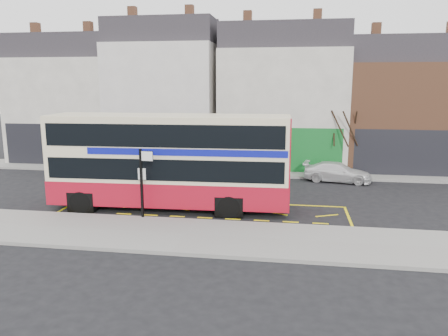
% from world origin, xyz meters
% --- Properties ---
extents(ground, '(120.00, 120.00, 0.00)m').
position_xyz_m(ground, '(0.00, 0.00, 0.00)').
color(ground, black).
rests_on(ground, ground).
extents(pavement, '(40.00, 4.00, 0.15)m').
position_xyz_m(pavement, '(0.00, -2.30, 0.07)').
color(pavement, gray).
rests_on(pavement, ground).
extents(kerb, '(40.00, 0.15, 0.15)m').
position_xyz_m(kerb, '(0.00, -0.38, 0.07)').
color(kerb, gray).
rests_on(kerb, ground).
extents(far_pavement, '(50.00, 3.00, 0.15)m').
position_xyz_m(far_pavement, '(0.00, 11.00, 0.07)').
color(far_pavement, gray).
rests_on(far_pavement, ground).
extents(road_markings, '(14.00, 3.40, 0.01)m').
position_xyz_m(road_markings, '(0.00, 1.60, 0.01)').
color(road_markings, yellow).
rests_on(road_markings, ground).
extents(terrace_far_left, '(8.00, 8.01, 10.80)m').
position_xyz_m(terrace_far_left, '(-13.50, 14.99, 4.82)').
color(terrace_far_left, silver).
rests_on(terrace_far_left, ground).
extents(terrace_left, '(8.00, 8.01, 11.80)m').
position_xyz_m(terrace_left, '(-5.50, 14.99, 5.32)').
color(terrace_left, silver).
rests_on(terrace_left, ground).
extents(terrace_green_shop, '(9.00, 8.01, 11.30)m').
position_xyz_m(terrace_green_shop, '(3.50, 14.99, 5.07)').
color(terrace_green_shop, silver).
rests_on(terrace_green_shop, ground).
extents(terrace_right, '(9.00, 8.01, 10.30)m').
position_xyz_m(terrace_right, '(12.50, 14.99, 4.57)').
color(terrace_right, brown).
rests_on(terrace_right, ground).
extents(double_decker_bus, '(11.85, 3.13, 4.70)m').
position_xyz_m(double_decker_bus, '(-1.66, 1.62, 2.47)').
color(double_decker_bus, beige).
rests_on(double_decker_bus, ground).
extents(bus_stop_post, '(0.78, 0.17, 3.18)m').
position_xyz_m(bus_stop_post, '(-2.40, -0.40, 2.05)').
color(bus_stop_post, black).
rests_on(bus_stop_post, pavement).
extents(car_silver, '(4.25, 2.09, 1.40)m').
position_xyz_m(car_silver, '(-11.10, 9.68, 0.70)').
color(car_silver, '#98989C').
rests_on(car_silver, ground).
extents(car_grey, '(4.32, 2.00, 1.37)m').
position_xyz_m(car_grey, '(-0.93, 8.53, 0.69)').
color(car_grey, '#3E4245').
rests_on(car_grey, ground).
extents(car_white, '(4.45, 2.37, 1.23)m').
position_xyz_m(car_white, '(7.15, 9.12, 0.61)').
color(car_white, white).
rests_on(car_white, ground).
extents(street_tree_left, '(3.13, 3.13, 6.76)m').
position_xyz_m(street_tree_left, '(-16.77, 12.49, 4.61)').
color(street_tree_left, black).
rests_on(street_tree_left, ground).
extents(street_tree_right, '(2.61, 2.61, 5.64)m').
position_xyz_m(street_tree_right, '(7.68, 11.23, 3.84)').
color(street_tree_right, black).
rests_on(street_tree_right, ground).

